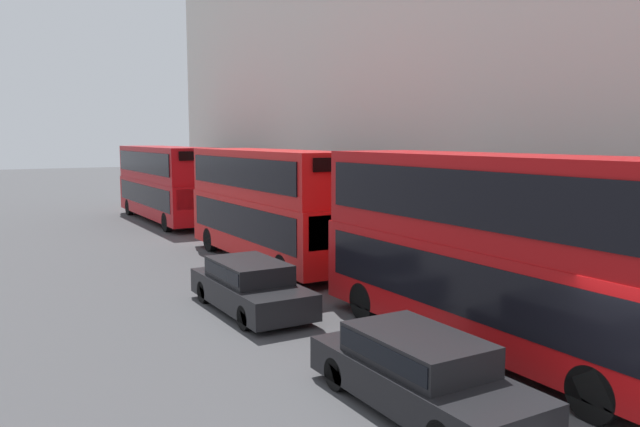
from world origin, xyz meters
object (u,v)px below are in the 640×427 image
car_hatchback (250,285)px  pedestrian (195,203)px  bus_leading (495,245)px  bus_third_in_queue (165,180)px  car_dark_sedan (419,370)px  bus_second_in_queue (269,201)px

car_hatchback → pedestrian: pedestrian is taller
pedestrian → bus_leading: bearing=-94.9°
bus_third_in_queue → car_dark_sedan: size_ratio=2.37×
bus_leading → car_hatchback: size_ratio=2.13×
bus_third_in_queue → car_hatchback: size_ratio=2.37×
car_hatchback → pedestrian: (5.72, 21.42, 0.01)m
bus_leading → bus_third_in_queue: (-0.00, 25.45, -0.08)m
bus_leading → bus_third_in_queue: 25.45m
pedestrian → bus_third_in_queue: bearing=-143.0°
bus_second_in_queue → car_hatchback: (-3.40, -5.85, -1.65)m
pedestrian → car_dark_sedan: bearing=-101.2°
bus_second_in_queue → car_hatchback: bus_second_in_queue is taller
bus_leading → car_dark_sedan: size_ratio=2.13×
car_dark_sedan → car_hatchback: (-0.00, 7.37, 0.02)m
bus_second_in_queue → car_dark_sedan: bearing=-104.4°
bus_third_in_queue → pedestrian: bus_third_in_queue is taller
car_hatchback → pedestrian: bearing=75.1°
bus_leading → pedestrian: bearing=85.1°
car_dark_sedan → pedestrian: (5.72, 28.79, 0.03)m
car_dark_sedan → car_hatchback: bearing=90.0°
bus_leading → bus_third_in_queue: bearing=90.0°
bus_leading → bus_second_in_queue: (-0.00, 11.62, -0.05)m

